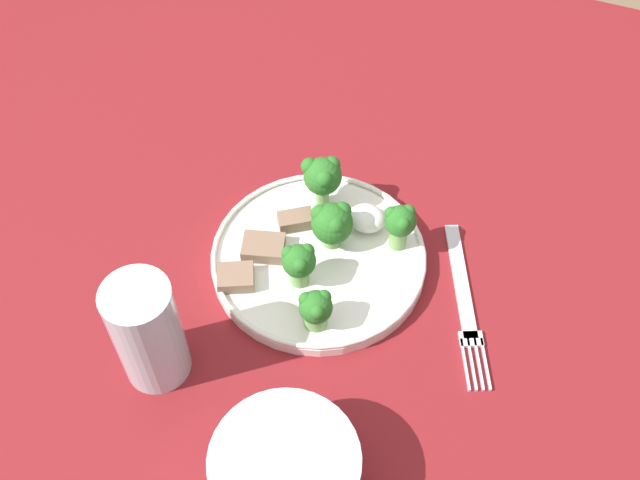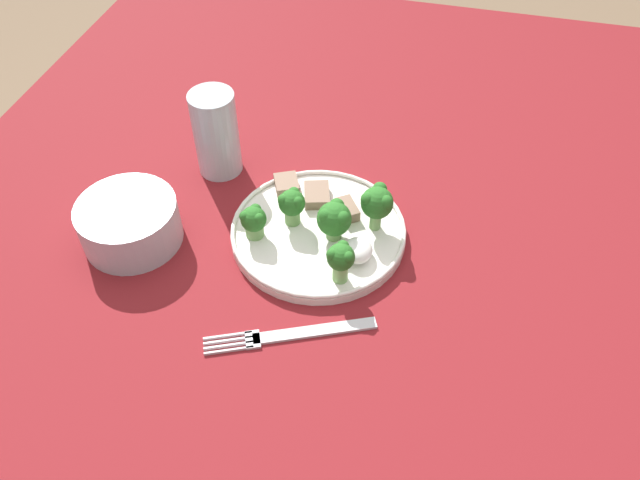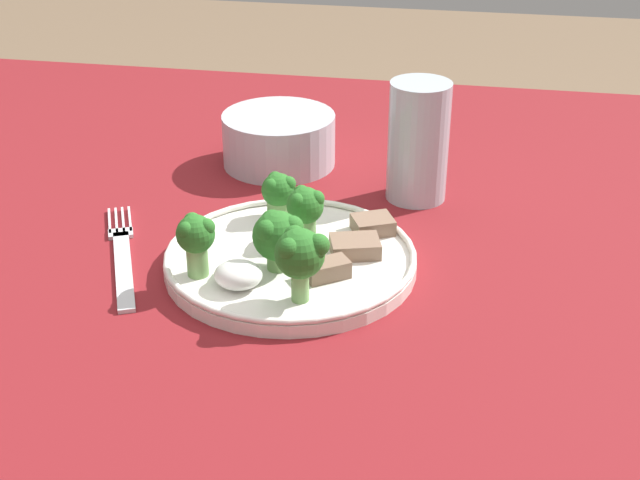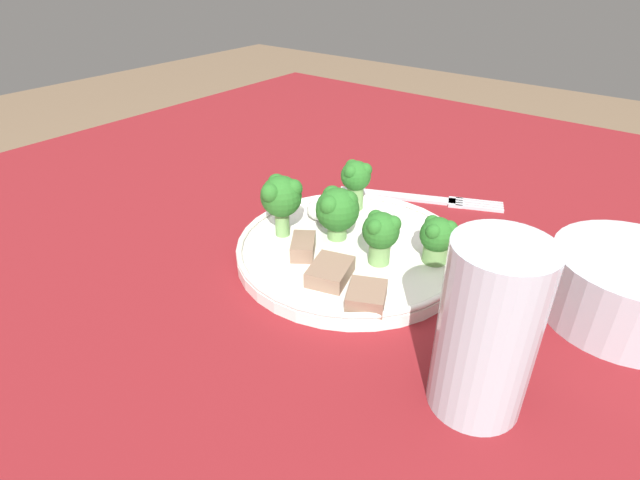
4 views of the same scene
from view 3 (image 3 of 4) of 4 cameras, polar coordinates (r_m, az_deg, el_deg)
table at (r=0.85m, az=0.61°, el=-7.21°), size 1.30×1.16×0.72m
dinner_plate at (r=0.82m, az=-1.89°, el=-1.26°), size 0.23×0.23×0.02m
fork at (r=0.86m, az=-12.53°, el=-0.98°), size 0.10×0.19×0.00m
cream_bowl at (r=1.03m, az=-2.65°, el=6.36°), size 0.13×0.13×0.06m
drinking_glass at (r=0.94m, az=6.28°, el=5.87°), size 0.06×0.06×0.13m
broccoli_floret_near_rim_left at (r=0.78m, az=-7.96°, el=0.18°), size 0.04×0.03×0.06m
broccoli_floret_center_left at (r=0.83m, az=-0.96°, el=2.10°), size 0.04×0.04×0.05m
broccoli_floret_back_left at (r=0.78m, az=-2.74°, el=0.31°), size 0.05×0.04×0.06m
broccoli_floret_front_left at (r=0.73m, az=-1.31°, el=-0.88°), size 0.04×0.04×0.07m
broccoli_floret_center_back at (r=0.88m, az=-2.67°, el=3.09°), size 0.03×0.03×0.05m
meat_slice_front_slice at (r=0.78m, az=0.63°, el=-1.91°), size 0.04×0.04×0.02m
meat_slice_middle_slice at (r=0.82m, az=2.26°, el=-0.42°), size 0.05×0.05×0.01m
meat_slice_rear_slice at (r=0.86m, az=3.40°, el=0.99°), size 0.05×0.04×0.01m
sauce_dollop at (r=0.77m, az=-5.25°, el=-2.23°), size 0.04×0.04×0.02m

